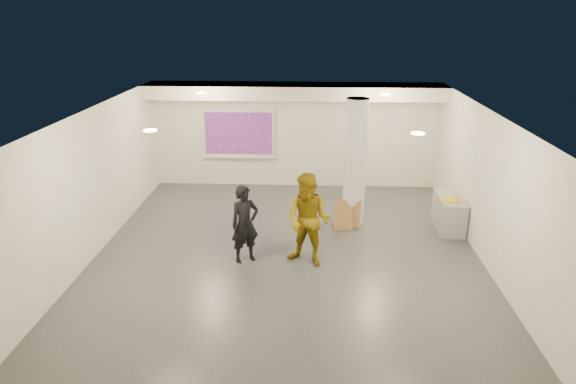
# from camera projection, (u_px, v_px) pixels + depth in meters

# --- Properties ---
(floor) EXTENTS (8.00, 9.00, 0.01)m
(floor) POSITION_uv_depth(u_px,v_px,m) (287.00, 254.00, 10.82)
(floor) COLOR #34363B
(floor) RESTS_ON ground
(ceiling) EXTENTS (8.00, 9.00, 0.01)m
(ceiling) POSITION_uv_depth(u_px,v_px,m) (287.00, 113.00, 9.81)
(ceiling) COLOR silver
(ceiling) RESTS_ON floor
(wall_back) EXTENTS (8.00, 0.01, 3.00)m
(wall_back) POSITION_uv_depth(u_px,v_px,m) (295.00, 135.00, 14.54)
(wall_back) COLOR silver
(wall_back) RESTS_ON floor
(wall_front) EXTENTS (8.00, 0.01, 3.00)m
(wall_front) POSITION_uv_depth(u_px,v_px,m) (268.00, 311.00, 6.08)
(wall_front) COLOR silver
(wall_front) RESTS_ON floor
(wall_left) EXTENTS (0.01, 9.00, 3.00)m
(wall_left) POSITION_uv_depth(u_px,v_px,m) (92.00, 184.00, 10.49)
(wall_left) COLOR silver
(wall_left) RESTS_ON floor
(wall_right) EXTENTS (0.01, 9.00, 3.00)m
(wall_right) POSITION_uv_depth(u_px,v_px,m) (489.00, 190.00, 10.13)
(wall_right) COLOR silver
(wall_right) RESTS_ON floor
(soffit_band) EXTENTS (8.00, 1.10, 0.36)m
(soffit_band) POSITION_uv_depth(u_px,v_px,m) (294.00, 91.00, 13.58)
(soffit_band) COLOR silver
(soffit_band) RESTS_ON ceiling
(downlight_nw) EXTENTS (0.22, 0.22, 0.02)m
(downlight_nw) POSITION_uv_depth(u_px,v_px,m) (200.00, 93.00, 12.26)
(downlight_nw) COLOR #E7D677
(downlight_nw) RESTS_ON ceiling
(downlight_ne) EXTENTS (0.22, 0.22, 0.02)m
(downlight_ne) POSITION_uv_depth(u_px,v_px,m) (386.00, 94.00, 12.06)
(downlight_ne) COLOR #E7D677
(downlight_ne) RESTS_ON ceiling
(downlight_sw) EXTENTS (0.22, 0.22, 0.02)m
(downlight_sw) POSITION_uv_depth(u_px,v_px,m) (150.00, 130.00, 8.50)
(downlight_sw) COLOR #E7D677
(downlight_sw) RESTS_ON ceiling
(downlight_se) EXTENTS (0.22, 0.22, 0.02)m
(downlight_se) POSITION_uv_depth(u_px,v_px,m) (418.00, 133.00, 8.30)
(downlight_se) COLOR #E7D677
(downlight_se) RESTS_ON ceiling
(column) EXTENTS (0.52, 0.52, 3.00)m
(column) POSITION_uv_depth(u_px,v_px,m) (355.00, 163.00, 11.94)
(column) COLOR silver
(column) RESTS_ON floor
(projection_screen) EXTENTS (2.10, 0.13, 1.42)m
(projection_screen) POSITION_uv_depth(u_px,v_px,m) (239.00, 134.00, 14.56)
(projection_screen) COLOR silver
(projection_screen) RESTS_ON wall_back
(credenza) EXTENTS (0.61, 1.35, 0.77)m
(credenza) POSITION_uv_depth(u_px,v_px,m) (449.00, 212.00, 12.00)
(credenza) COLOR gray
(credenza) RESTS_ON floor
(postit_pad) EXTENTS (0.33, 0.40, 0.03)m
(postit_pad) POSITION_uv_depth(u_px,v_px,m) (451.00, 200.00, 11.66)
(postit_pad) COLOR yellow
(postit_pad) RESTS_ON credenza
(cardboard_back) EXTENTS (0.61, 0.31, 0.64)m
(cardboard_back) POSITION_uv_depth(u_px,v_px,m) (348.00, 214.00, 12.11)
(cardboard_back) COLOR #996C41
(cardboard_back) RESTS_ON floor
(cardboard_front) EXTENTS (0.47, 0.25, 0.49)m
(cardboard_front) POSITION_uv_depth(u_px,v_px,m) (343.00, 220.00, 11.94)
(cardboard_front) COLOR #996C41
(cardboard_front) RESTS_ON floor
(woman) EXTENTS (0.70, 0.62, 1.61)m
(woman) POSITION_uv_depth(u_px,v_px,m) (245.00, 224.00, 10.29)
(woman) COLOR black
(woman) RESTS_ON floor
(man) EXTENTS (1.13, 1.03, 1.90)m
(man) POSITION_uv_depth(u_px,v_px,m) (308.00, 220.00, 10.12)
(man) COLOR #91720E
(man) RESTS_ON floor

